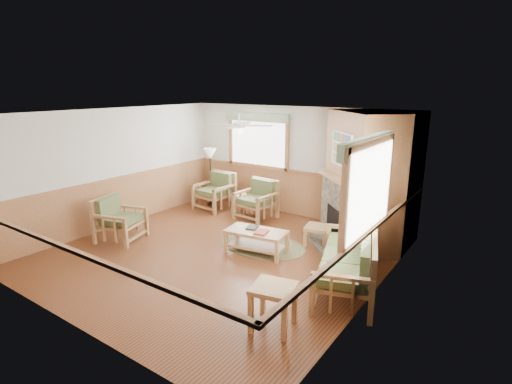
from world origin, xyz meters
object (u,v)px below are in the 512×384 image
Objects in this scene: end_table_chairs at (243,204)px; floor_lamp_left at (211,177)px; floor_lamp_right at (370,224)px; coffee_table at (256,242)px; sofa at (347,258)px; armchair_back_left at (214,191)px; end_table_sofa at (273,307)px; footstool at (317,236)px; armchair_back_right at (256,200)px; armchair_left at (120,219)px.

floor_lamp_left reaches higher than end_table_chairs.
coffee_table is at bearing -159.45° from floor_lamp_right.
floor_lamp_left is at bearing 165.24° from floor_lamp_right.
sofa is at bearing -29.97° from end_table_chairs.
armchair_back_left reaches higher than end_table_sofa.
footstool is at bearing -14.84° from floor_lamp_left.
armchair_back_right is 0.80× the size of coffee_table.
floor_lamp_right reaches higher than armchair_back_right.
armchair_back_left is at bearing -175.18° from armchair_back_right.
end_table_chairs is 1.06× the size of footstool.
armchair_left reaches higher than coffee_table.
coffee_table is 3.58m from floor_lamp_left.
floor_lamp_right is at bearing 161.43° from sofa.
armchair_back_left reaches higher than footstool.
armchair_back_right is at bearing -9.19° from floor_lamp_left.
armchair_left is 1.49× the size of end_table_sofa.
floor_lamp_left is (-0.15, 3.07, 0.32)m from armchair_left.
armchair_back_left is 0.61× the size of floor_lamp_right.
coffee_table is 1.31m from footstool.
armchair_back_right reaches higher than end_table_sofa.
sofa is 1.35× the size of floor_lamp_left.
end_table_sofa reaches higher than end_table_chairs.
armchair_left reaches higher than end_table_sofa.
armchair_left is 0.80× the size of coffee_table.
armchair_back_left reaches higher than armchair_back_right.
end_table_chairs is 0.32× the size of floor_lamp_left.
coffee_table is at bearing -34.77° from floor_lamp_left.
floor_lamp_right is (3.18, -1.01, 0.32)m from armchair_back_right.
end_table_chairs is 0.32× the size of floor_lamp_right.
armchair_back_left is at bearing -20.95° from armchair_left.
armchair_left is 1.94× the size of footstool.
floor_lamp_left reaches higher than sofa.
armchair_back_right reaches higher than coffee_table.
end_table_chairs is (-0.45, 0.08, -0.21)m from armchair_back_right.
footstool is (-0.80, 2.96, -0.10)m from end_table_sofa.
armchair_left is (-1.53, -2.80, -0.00)m from armchair_back_right.
armchair_left is 0.59× the size of floor_lamp_right.
armchair_back_left is 1.54× the size of end_table_sofa.
armchair_back_left reaches higher than coffee_table.
floor_lamp_left is at bearing 138.87° from end_table_sofa.
floor_lamp_right is at bearing -14.51° from footstool.
floor_lamp_right is (1.96, 0.73, 0.56)m from coffee_table.
floor_lamp_right is at bearing -12.04° from armchair_back_right.
end_table_sofa is 3.07m from footstool.
sofa is 4.46× the size of footstool.
end_table_sofa is 6.01m from floor_lamp_left.
armchair_back_left is 1.35m from armchair_back_right.
sofa is 2.29× the size of armchair_left.
floor_lamp_left is at bearing 176.36° from armchair_back_right.
armchair_back_right is at bearing -45.95° from armchair_left.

